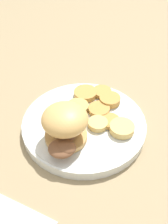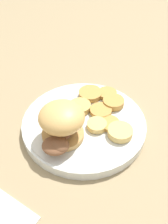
{
  "view_description": "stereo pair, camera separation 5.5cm",
  "coord_description": "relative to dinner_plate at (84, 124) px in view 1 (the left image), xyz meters",
  "views": [
    {
      "loc": [
        -0.11,
        0.38,
        0.43
      ],
      "look_at": [
        0.0,
        0.0,
        0.05
      ],
      "focal_mm": 42.0,
      "sensor_mm": 36.0,
      "label": 1
    },
    {
      "loc": [
        -0.16,
        0.36,
        0.43
      ],
      "look_at": [
        0.0,
        0.0,
        0.05
      ],
      "focal_mm": 42.0,
      "sensor_mm": 36.0,
      "label": 2
    }
  ],
  "objects": [
    {
      "name": "potato_round_1",
      "position": [
        -0.02,
        -0.1,
        0.02
      ],
      "size": [
        0.05,
        0.05,
        0.01
      ],
      "primitive_type": "cylinder",
      "color": "#BC8942",
      "rests_on": "dinner_plate"
    },
    {
      "name": "potato_round_4",
      "position": [
        -0.03,
        0.01,
        0.02
      ],
      "size": [
        0.04,
        0.04,
        0.01
      ],
      "primitive_type": "cylinder",
      "color": "#DBB766",
      "rests_on": "dinner_plate"
    },
    {
      "name": "potato_round_2",
      "position": [
        0.02,
        -0.08,
        0.02
      ],
      "size": [
        0.06,
        0.06,
        0.01
      ],
      "primitive_type": "cylinder",
      "color": "#BC8942",
      "rests_on": "dinner_plate"
    },
    {
      "name": "potato_round_5",
      "position": [
        0.02,
        -0.03,
        0.02
      ],
      "size": [
        0.05,
        0.05,
        0.01
      ],
      "primitive_type": "cylinder",
      "color": "tan",
      "rests_on": "dinner_plate"
    },
    {
      "name": "ground_plane",
      "position": [
        0.0,
        0.0,
        -0.01
      ],
      "size": [
        4.0,
        4.0,
        0.0
      ],
      "primitive_type": "plane",
      "color": "#937F5B"
    },
    {
      "name": "potato_round_6",
      "position": [
        -0.04,
        -0.07,
        0.02
      ],
      "size": [
        0.05,
        0.05,
        0.01
      ],
      "primitive_type": "cylinder",
      "color": "#BC8942",
      "rests_on": "dinner_plate"
    },
    {
      "name": "potato_round_7",
      "position": [
        -0.05,
        -0.01,
        0.01
      ],
      "size": [
        0.04,
        0.04,
        0.01
      ],
      "primitive_type": "cylinder",
      "color": "#BC8942",
      "rests_on": "dinner_plate"
    },
    {
      "name": "potato_round_3",
      "position": [
        -0.02,
        -0.04,
        0.02
      ],
      "size": [
        0.05,
        0.05,
        0.01
      ],
      "primitive_type": "cylinder",
      "color": "#BC8942",
      "rests_on": "dinner_plate"
    },
    {
      "name": "dinner_plate",
      "position": [
        0.0,
        0.0,
        0.0
      ],
      "size": [
        0.27,
        0.27,
        0.02
      ],
      "color": "silver",
      "rests_on": "ground_plane"
    },
    {
      "name": "potato_round_0",
      "position": [
        -0.08,
        0.01,
        0.02
      ],
      "size": [
        0.05,
        0.05,
        0.01
      ],
      "primitive_type": "cylinder",
      "color": "#DBB766",
      "rests_on": "dinner_plate"
    },
    {
      "name": "sandwich",
      "position": [
        0.02,
        0.06,
        0.05
      ],
      "size": [
        0.09,
        0.12,
        0.08
      ],
      "color": "tan",
      "rests_on": "dinner_plate"
    }
  ]
}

